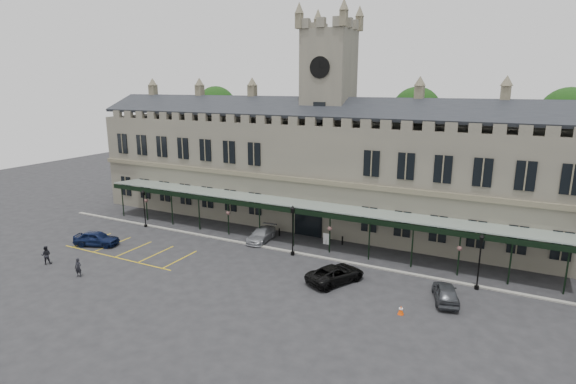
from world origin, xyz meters
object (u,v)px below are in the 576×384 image
at_px(car_left_a, 96,238).
at_px(car_right_a, 446,293).
at_px(person_b, 46,255).
at_px(car_van, 335,274).
at_px(person_a, 78,268).
at_px(car_taxi, 261,235).
at_px(lamp_post_mid, 293,226).
at_px(traffic_cone, 401,310).
at_px(station_building, 327,170).
at_px(lamp_post_right, 480,256).
at_px(clock_tower, 328,113).
at_px(lamp_post_left, 144,205).
at_px(sign_board, 326,239).

height_order(car_left_a, car_right_a, car_left_a).
height_order(car_left_a, person_b, person_b).
bearing_deg(car_van, person_a, 51.67).
bearing_deg(car_taxi, car_right_a, -20.74).
relative_size(lamp_post_mid, car_van, 0.96).
xyz_separation_m(car_left_a, car_van, (25.21, 2.96, -0.04)).
bearing_deg(person_b, lamp_post_mid, 169.90).
xyz_separation_m(traffic_cone, car_left_a, (-31.43, 0.03, 0.44)).
distance_m(station_building, lamp_post_right, 21.15).
bearing_deg(car_right_a, lamp_post_mid, -28.19).
bearing_deg(car_van, clock_tower, -37.48).
relative_size(lamp_post_left, car_left_a, 0.98).
bearing_deg(car_left_a, clock_tower, -64.69).
height_order(traffic_cone, car_right_a, car_right_a).
xyz_separation_m(car_van, person_b, (-25.30, -8.52, 0.14)).
relative_size(car_taxi, person_b, 2.67).
bearing_deg(car_van, lamp_post_right, -132.53).
xyz_separation_m(clock_tower, car_van, (7.00, -14.91, -12.38)).
bearing_deg(car_left_a, person_b, 159.87).
relative_size(lamp_post_mid, person_a, 3.00).
relative_size(lamp_post_mid, traffic_cone, 7.34).
bearing_deg(car_taxi, sign_board, 12.62).
bearing_deg(lamp_post_mid, lamp_post_right, 0.23).
relative_size(traffic_cone, sign_board, 0.58).
height_order(clock_tower, sign_board, clock_tower).
relative_size(lamp_post_right, traffic_cone, 6.97).
bearing_deg(lamp_post_right, lamp_post_left, 179.86).
distance_m(car_taxi, person_b, 20.59).
distance_m(station_building, lamp_post_mid, 11.54).
bearing_deg(sign_board, traffic_cone, -44.96).
bearing_deg(car_right_a, lamp_post_right, -136.00).
relative_size(lamp_post_mid, car_taxi, 1.08).
height_order(lamp_post_right, person_a, lamp_post_right).
bearing_deg(car_taxi, station_building, 61.81).
bearing_deg(station_building, lamp_post_right, -31.52).
xyz_separation_m(lamp_post_right, person_b, (-36.06, -12.46, -1.96)).
distance_m(clock_tower, car_van, 20.61).
distance_m(car_left_a, person_b, 5.56).
bearing_deg(station_building, sign_board, -67.09).
height_order(station_building, lamp_post_right, station_building).
distance_m(station_building, person_b, 30.19).
bearing_deg(car_taxi, traffic_cone, -33.13).
xyz_separation_m(station_building, car_taxi, (-3.74, -8.78, -5.79)).
bearing_deg(car_van, car_left_a, 34.08).
bearing_deg(clock_tower, station_building, -90.00).
bearing_deg(sign_board, car_van, -60.87).
xyz_separation_m(car_taxi, car_right_a, (19.54, -5.47, 0.04)).
distance_m(car_taxi, car_right_a, 20.29).
distance_m(lamp_post_left, lamp_post_right, 36.04).
height_order(clock_tower, lamp_post_left, clock_tower).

